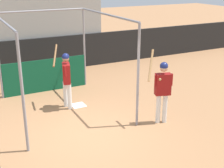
{
  "coord_description": "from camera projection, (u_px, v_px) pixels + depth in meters",
  "views": [
    {
      "loc": [
        -2.8,
        -6.9,
        4.03
      ],
      "look_at": [
        1.1,
        0.82,
        0.99
      ],
      "focal_mm": 50.0,
      "sensor_mm": 36.0,
      "label": 1
    }
  ],
  "objects": [
    {
      "name": "player_batter",
      "position": [
        66.0,
        75.0,
        9.64
      ],
      "size": [
        0.59,
        1.0,
        1.94
      ],
      "rotation": [
        0.0,
        0.0,
        1.29
      ],
      "color": "white",
      "rests_on": "ground"
    },
    {
      "name": "bleacher_section",
      "position": [
        23.0,
        31.0,
        14.35
      ],
      "size": [
        6.5,
        3.2,
        3.18
      ],
      "color": "#9E9E99",
      "rests_on": "ground"
    },
    {
      "name": "player_waiting",
      "position": [
        162.0,
        87.0,
        8.63
      ],
      "size": [
        0.81,
        0.52,
        2.11
      ],
      "rotation": [
        0.0,
        0.0,
        2.83
      ],
      "color": "white",
      "rests_on": "ground"
    },
    {
      "name": "outfield_wall",
      "position": [
        33.0,
        56.0,
        13.23
      ],
      "size": [
        24.0,
        0.12,
        1.5
      ],
      "color": "black",
      "rests_on": "ground"
    },
    {
      "name": "batting_cage",
      "position": [
        51.0,
        62.0,
        10.3
      ],
      "size": [
        3.13,
        3.91,
        2.91
      ],
      "color": "gray",
      "rests_on": "ground"
    },
    {
      "name": "ground_plane",
      "position": [
        89.0,
        134.0,
        8.34
      ],
      "size": [
        60.0,
        60.0,
        0.0
      ],
      "primitive_type": "plane",
      "color": "#A8754C"
    },
    {
      "name": "home_plate",
      "position": [
        78.0,
        105.0,
        10.14
      ],
      "size": [
        0.44,
        0.44,
        0.02
      ],
      "color": "white",
      "rests_on": "ground"
    }
  ]
}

